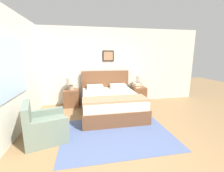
{
  "coord_description": "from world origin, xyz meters",
  "views": [
    {
      "loc": [
        -0.81,
        -2.03,
        1.67
      ],
      "look_at": [
        -0.09,
        1.76,
        0.88
      ],
      "focal_mm": 24.0,
      "sensor_mm": 36.0,
      "label": 1
    }
  ],
  "objects": [
    {
      "name": "book_novel_upper",
      "position": [
        1.0,
        2.89,
        0.65
      ],
      "size": [
        0.22,
        0.29,
        0.04
      ],
      "rotation": [
        0.0,
        0.0,
        0.15
      ],
      "color": "beige",
      "rests_on": "book_hardcover_middle"
    },
    {
      "name": "table_lamp_near_window",
      "position": [
        -1.23,
        2.92,
        0.83
      ],
      "size": [
        0.27,
        0.27,
        0.41
      ],
      "color": "gray",
      "rests_on": "nightstand_near_window"
    },
    {
      "name": "nightstand_near_window",
      "position": [
        -1.24,
        2.93,
        0.28
      ],
      "size": [
        0.48,
        0.47,
        0.56
      ],
      "color": "brown",
      "rests_on": "ground_plane"
    },
    {
      "name": "book_thick_bottom",
      "position": [
        1.0,
        2.89,
        0.58
      ],
      "size": [
        0.19,
        0.29,
        0.04
      ],
      "rotation": [
        0.0,
        0.0,
        0.15
      ],
      "color": "beige",
      "rests_on": "nightstand_by_door"
    },
    {
      "name": "armchair",
      "position": [
        -1.63,
        0.94,
        0.27
      ],
      "size": [
        0.93,
        0.91,
        0.79
      ],
      "rotation": [
        0.0,
        0.0,
        -1.29
      ],
      "color": "slate",
      "rests_on": "ground_plane"
    },
    {
      "name": "wall_back",
      "position": [
        0.0,
        3.24,
        1.3
      ],
      "size": [
        6.83,
        0.09,
        2.6
      ],
      "color": "beige",
      "rests_on": "ground_plane"
    },
    {
      "name": "book_hardcover_middle",
      "position": [
        1.0,
        2.89,
        0.61
      ],
      "size": [
        0.15,
        0.22,
        0.03
      ],
      "rotation": [
        0.0,
        0.0,
        0.04
      ],
      "color": "#B7332D",
      "rests_on": "book_thick_bottom"
    },
    {
      "name": "area_rug_main",
      "position": [
        -0.15,
        0.87,
        0.0
      ],
      "size": [
        2.32,
        1.73,
        0.01
      ],
      "color": "#47567F",
      "rests_on": "ground_plane"
    },
    {
      "name": "bed",
      "position": [
        -0.06,
        2.16,
        0.31
      ],
      "size": [
        1.65,
        2.03,
        1.14
      ],
      "color": "brown",
      "rests_on": "ground_plane"
    },
    {
      "name": "book_paperback_top",
      "position": [
        1.0,
        2.89,
        0.72
      ],
      "size": [
        0.24,
        0.29,
        0.03
      ],
      "rotation": [
        0.0,
        0.0,
        0.17
      ],
      "color": "silver",
      "rests_on": "book_slim_near_top"
    },
    {
      "name": "ground_plane",
      "position": [
        0.0,
        0.0,
        0.0
      ],
      "size": [
        16.0,
        16.0,
        0.0
      ],
      "primitive_type": "plane",
      "color": "olive"
    },
    {
      "name": "book_slim_near_top",
      "position": [
        1.0,
        2.89,
        0.69
      ],
      "size": [
        0.19,
        0.27,
        0.04
      ],
      "rotation": [
        0.0,
        0.0,
        0.19
      ],
      "color": "beige",
      "rests_on": "book_novel_upper"
    },
    {
      "name": "table_lamp_by_door",
      "position": [
        1.13,
        2.92,
        0.83
      ],
      "size": [
        0.27,
        0.27,
        0.41
      ],
      "color": "gray",
      "rests_on": "nightstand_by_door"
    },
    {
      "name": "nightstand_by_door",
      "position": [
        1.11,
        2.93,
        0.28
      ],
      "size": [
        0.48,
        0.47,
        0.56
      ],
      "color": "brown",
      "rests_on": "ground_plane"
    },
    {
      "name": "wall_left",
      "position": [
        -2.24,
        1.59,
        1.3
      ],
      "size": [
        0.08,
        5.61,
        2.6
      ],
      "color": "beige",
      "rests_on": "ground_plane"
    }
  ]
}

